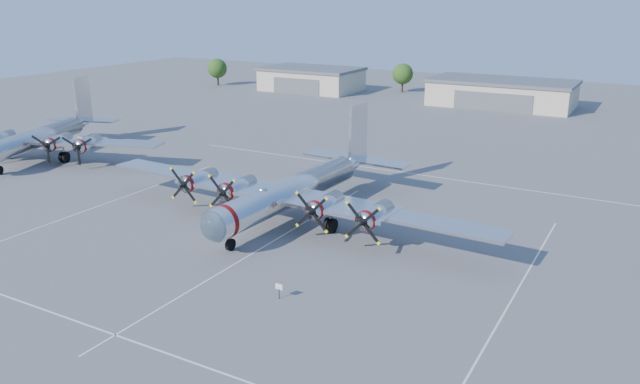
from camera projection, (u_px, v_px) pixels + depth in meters
The scene contains 9 objects.
ground at pixel (289, 232), 60.02m from camera, with size 260.00×260.00×0.00m, color #5E5E61.
parking_lines at pixel (280, 237), 58.57m from camera, with size 60.00×50.08×0.01m.
hangar_west at pixel (311, 79), 148.36m from camera, with size 22.60×14.60×5.40m.
hangar_center at pixel (502, 93), 127.34m from camera, with size 28.60×14.60×5.40m.
tree_far_west at pixel (217, 68), 156.28m from camera, with size 4.80×4.80×6.64m.
tree_west at pixel (403, 74), 145.24m from camera, with size 4.80×4.80×6.64m.
main_bomber_b29 at pixel (296, 217), 64.07m from camera, with size 44.57×30.49×9.86m, color silver, non-canonical shape.
bomber_west at pixel (44, 158), 87.41m from camera, with size 37.65×26.66×9.94m, color #B9BBBE, non-canonical shape.
info_placard at pixel (279, 288), 46.52m from camera, with size 0.63×0.07×1.20m.
Camera 1 is at (30.04, -47.45, 21.73)m, focal length 35.00 mm.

